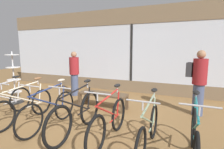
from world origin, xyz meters
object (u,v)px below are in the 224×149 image
bicycle_left (24,106)px  bicycle_right (149,130)px  bicycle_far_right (195,138)px  customer_by_window (198,81)px  display_bench (103,96)px  customer_near_rack (74,73)px  bicycle_center_left (50,110)px  accessory_rack (14,82)px  bicycle_far_left (2,103)px  bicycle_center (77,114)px  bicycle_center_right (109,121)px

bicycle_left → bicycle_right: 2.88m
bicycle_far_right → customer_by_window: size_ratio=1.04×
display_bench → customer_near_rack: (-1.57, 0.87, 0.46)m
bicycle_center_left → accessory_rack: (-2.26, 0.93, 0.27)m
bicycle_far_left → bicycle_center: bearing=1.2°
bicycle_center_right → bicycle_far_right: bicycle_far_right is taller
bicycle_center_left → bicycle_center_right: 1.40m
bicycle_center_right → display_bench: (-0.90, 1.56, -0.01)m
customer_by_window → bicycle_center_right: bearing=-126.8°
bicycle_far_left → bicycle_far_right: bearing=-0.4°
bicycle_center → display_bench: (-0.20, 1.56, -0.04)m
bicycle_left → accessory_rack: bearing=148.3°
accessory_rack → customer_near_rack: size_ratio=1.01×
bicycle_center → bicycle_center_right: 0.70m
bicycle_center → bicycle_far_right: size_ratio=1.04×
bicycle_center → display_bench: bicycle_center is taller
bicycle_right → customer_near_rack: bearing=142.2°
display_bench → bicycle_far_right: bearing=-35.4°
customer_near_rack → bicycle_far_left: bearing=-99.0°
bicycle_left → bicycle_far_left: bearing=-176.0°
bicycle_left → customer_by_window: (3.68, 2.06, 0.52)m
bicycle_center → customer_by_window: 3.08m
bicycle_center_left → customer_near_rack: customer_near_rack is taller
bicycle_far_right → customer_near_rack: customer_near_rack is taller
bicycle_left → bicycle_center_left: size_ratio=1.02×
bicycle_left → accessory_rack: (-1.51, 0.93, 0.29)m
bicycle_left → bicycle_right: size_ratio=1.03×
bicycle_right → bicycle_far_right: 0.68m
bicycle_far_right → bicycle_right: bearing=177.7°
bicycle_left → bicycle_center: 1.44m
bicycle_center_right → customer_by_window: size_ratio=1.00×
bicycle_right → display_bench: bicycle_right is taller
bicycle_center_left → bicycle_right: (2.13, -0.06, -0.01)m
bicycle_left → bicycle_far_right: size_ratio=1.01×
bicycle_center → customer_by_window: size_ratio=1.08×
bicycle_center_right → display_bench: size_ratio=1.19×
bicycle_center_left → display_bench: (0.50, 1.55, -0.02)m
bicycle_center → customer_by_window: customer_by_window is taller
bicycle_far_left → bicycle_center_left: bearing=2.3°
accessory_rack → customer_by_window: (5.20, 1.12, 0.23)m
bicycle_right → accessory_rack: (-4.39, 0.99, 0.29)m
bicycle_center_left → bicycle_far_right: (2.81, -0.09, 0.01)m
customer_by_window → bicycle_center: bearing=-137.4°
bicycle_far_left → bicycle_left: (0.71, 0.05, -0.00)m
bicycle_left → bicycle_center_left: bearing=0.6°
accessory_rack → bicycle_far_left: bearing=-50.8°
bicycle_far_right → bicycle_center_right: bearing=176.7°
bicycle_left → bicycle_center_right: bearing=0.1°
bicycle_left → bicycle_center_right: (2.15, 0.00, 0.00)m
display_bench → bicycle_center_right: bearing=-60.0°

